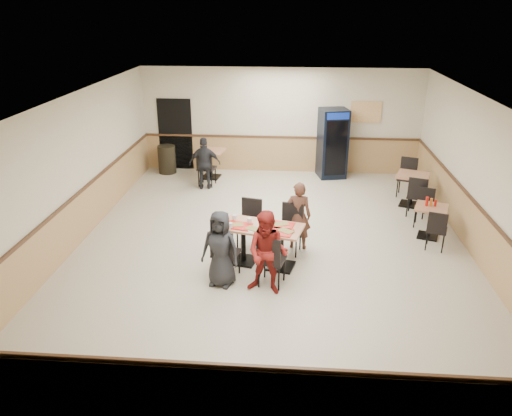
# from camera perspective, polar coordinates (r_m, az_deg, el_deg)

# --- Properties ---
(ground) EXTENTS (10.00, 10.00, 0.00)m
(ground) POSITION_cam_1_polar(r_m,az_deg,el_deg) (10.33, 1.76, -4.29)
(ground) COLOR beige
(ground) RESTS_ON ground
(room_shell) EXTENTS (10.00, 10.00, 10.00)m
(room_shell) POSITION_cam_1_polar(r_m,az_deg,el_deg) (12.53, 10.53, 3.09)
(room_shell) COLOR silver
(room_shell) RESTS_ON ground
(main_table) EXTENTS (1.62, 1.06, 0.80)m
(main_table) POSITION_cam_1_polar(r_m,az_deg,el_deg) (9.38, 0.70, -3.58)
(main_table) COLOR black
(main_table) RESTS_ON ground
(main_chairs) EXTENTS (1.68, 2.00, 1.01)m
(main_chairs) POSITION_cam_1_polar(r_m,az_deg,el_deg) (9.40, 0.39, -3.67)
(main_chairs) COLOR black
(main_chairs) RESTS_ON ground
(diner_woman_left) EXTENTS (0.76, 0.59, 1.39)m
(diner_woman_left) POSITION_cam_1_polar(r_m,az_deg,el_deg) (8.69, -4.08, -4.67)
(diner_woman_left) COLOR black
(diner_woman_left) RESTS_ON ground
(diner_woman_right) EXTENTS (0.84, 0.72, 1.49)m
(diner_woman_right) POSITION_cam_1_polar(r_m,az_deg,el_deg) (8.41, 1.34, -5.18)
(diner_woman_right) COLOR maroon
(diner_woman_right) RESTS_ON ground
(diner_man_opposite) EXTENTS (0.54, 0.39, 1.41)m
(diner_man_opposite) POSITION_cam_1_polar(r_m,az_deg,el_deg) (10.00, 4.85, -0.87)
(diner_man_opposite) COLOR #502D22
(diner_man_opposite) RESTS_ON ground
(lone_diner) EXTENTS (0.86, 0.44, 1.40)m
(lone_diner) POSITION_cam_1_polar(r_m,az_deg,el_deg) (13.33, -5.87, 5.08)
(lone_diner) COLOR black
(lone_diner) RESTS_ON ground
(tabletop_clutter) EXTENTS (1.33, 0.75, 0.12)m
(tabletop_clutter) POSITION_cam_1_polar(r_m,az_deg,el_deg) (9.19, 0.69, -2.16)
(tabletop_clutter) COLOR red
(tabletop_clutter) RESTS_ON main_table
(side_table_near) EXTENTS (0.82, 0.82, 0.69)m
(side_table_near) POSITION_cam_1_polar(r_m,az_deg,el_deg) (11.13, 19.29, -0.98)
(side_table_near) COLOR black
(side_table_near) RESTS_ON ground
(side_table_near_chair_south) EXTENTS (0.52, 0.52, 0.88)m
(side_table_near_chair_south) POSITION_cam_1_polar(r_m,az_deg,el_deg) (10.65, 19.96, -2.26)
(side_table_near_chair_south) COLOR black
(side_table_near_chair_south) RESTS_ON ground
(side_table_near_chair_north) EXTENTS (0.52, 0.52, 0.88)m
(side_table_near_chair_north) POSITION_cam_1_polar(r_m,az_deg,el_deg) (11.64, 18.65, -0.01)
(side_table_near_chair_north) COLOR black
(side_table_near_chair_north) RESTS_ON ground
(side_table_far) EXTENTS (0.95, 0.95, 0.80)m
(side_table_far) POSITION_cam_1_polar(r_m,az_deg,el_deg) (12.75, 17.40, 2.54)
(side_table_far) COLOR black
(side_table_far) RESTS_ON ground
(side_table_far_chair_south) EXTENTS (0.60, 0.60, 1.01)m
(side_table_far_chair_south) POSITION_cam_1_polar(r_m,az_deg,el_deg) (12.18, 17.99, 1.41)
(side_table_far_chair_south) COLOR black
(side_table_far_chair_south) RESTS_ON ground
(side_table_far_chair_north) EXTENTS (0.60, 0.60, 1.01)m
(side_table_far_chair_north) POSITION_cam_1_polar(r_m,az_deg,el_deg) (13.35, 16.84, 3.36)
(side_table_far_chair_north) COLOR black
(side_table_far_chair_north) RESTS_ON ground
(condiment_caddy) EXTENTS (0.23, 0.06, 0.20)m
(condiment_caddy) POSITION_cam_1_polar(r_m,az_deg,el_deg) (11.06, 19.29, 0.65)
(condiment_caddy) COLOR red
(condiment_caddy) RESTS_ON side_table_near
(back_table) EXTENTS (0.84, 0.84, 0.81)m
(back_table) POSITION_cam_1_polar(r_m,az_deg,el_deg) (14.23, -5.21, 5.53)
(back_table) COLOR black
(back_table) RESTS_ON ground
(back_table_chair_lone) EXTENTS (0.53, 0.53, 1.02)m
(back_table_chair_lone) POSITION_cam_1_polar(r_m,az_deg,el_deg) (13.64, -5.65, 4.65)
(back_table_chair_lone) COLOR black
(back_table_chair_lone) RESTS_ON ground
(pepsi_cooler) EXTENTS (0.88, 0.88, 1.95)m
(pepsi_cooler) POSITION_cam_1_polar(r_m,az_deg,el_deg) (14.34, 8.74, 7.31)
(pepsi_cooler) COLOR black
(pepsi_cooler) RESTS_ON ground
(trash_bin) EXTENTS (0.51, 0.51, 0.81)m
(trash_bin) POSITION_cam_1_polar(r_m,az_deg,el_deg) (14.88, -10.14, 5.50)
(trash_bin) COLOR black
(trash_bin) RESTS_ON ground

